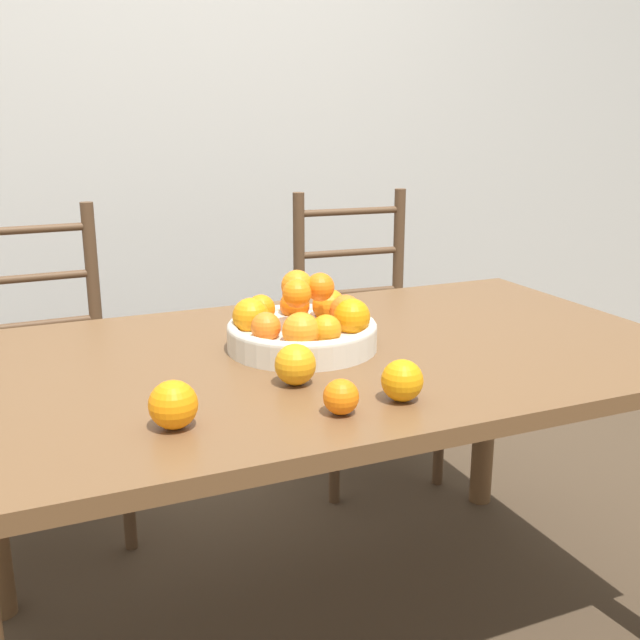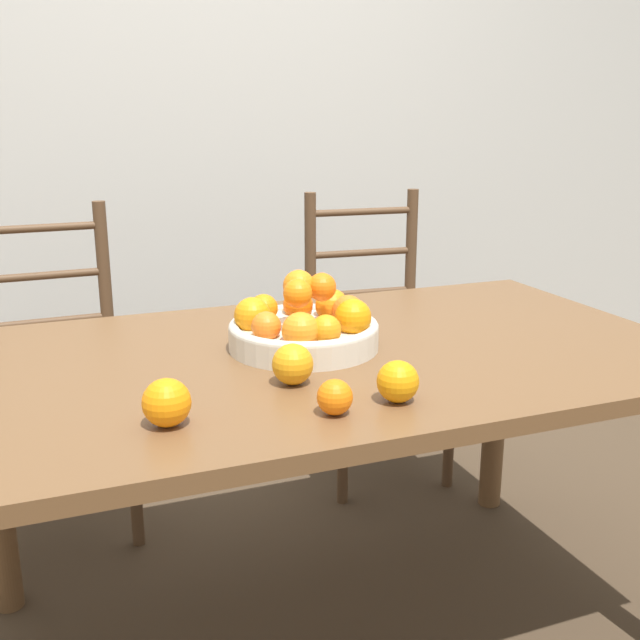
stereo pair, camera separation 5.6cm
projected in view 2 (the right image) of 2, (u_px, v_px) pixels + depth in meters
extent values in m
plane|color=#423323|center=(327.00, 631.00, 1.85)|extent=(12.00, 12.00, 0.00)
cube|color=beige|center=(180.00, 95.00, 2.86)|extent=(8.00, 0.06, 2.60)
cube|color=brown|center=(328.00, 358.00, 1.66)|extent=(1.62, 0.94, 0.03)
cylinder|color=brown|center=(495.00, 404.00, 2.36)|extent=(0.07, 0.07, 0.69)
cylinder|color=beige|center=(304.00, 337.00, 1.67)|extent=(0.33, 0.33, 0.05)
torus|color=beige|center=(304.00, 326.00, 1.66)|extent=(0.33, 0.33, 0.02)
sphere|color=orange|center=(348.00, 311.00, 1.70)|extent=(0.07, 0.07, 0.07)
sphere|color=orange|center=(332.00, 305.00, 1.74)|extent=(0.08, 0.08, 0.08)
sphere|color=orange|center=(298.00, 305.00, 1.76)|extent=(0.07, 0.07, 0.07)
sphere|color=orange|center=(264.00, 308.00, 1.71)|extent=(0.07, 0.07, 0.07)
sphere|color=orange|center=(252.00, 315.00, 1.64)|extent=(0.08, 0.08, 0.08)
sphere|color=orange|center=(266.00, 326.00, 1.57)|extent=(0.06, 0.06, 0.06)
sphere|color=orange|center=(301.00, 331.00, 1.54)|extent=(0.08, 0.08, 0.08)
sphere|color=orange|center=(326.00, 330.00, 1.55)|extent=(0.06, 0.06, 0.06)
sphere|color=orange|center=(353.00, 317.00, 1.62)|extent=(0.08, 0.08, 0.08)
sphere|color=orange|center=(322.00, 287.00, 1.65)|extent=(0.06, 0.06, 0.06)
sphere|color=orange|center=(299.00, 286.00, 1.65)|extent=(0.07, 0.07, 0.07)
sphere|color=orange|center=(297.00, 293.00, 1.59)|extent=(0.06, 0.06, 0.06)
sphere|color=orange|center=(398.00, 382.00, 1.35)|extent=(0.08, 0.08, 0.08)
sphere|color=orange|center=(167.00, 403.00, 1.25)|extent=(0.08, 0.08, 0.08)
sphere|color=orange|center=(293.00, 364.00, 1.44)|extent=(0.08, 0.08, 0.08)
sphere|color=orange|center=(335.00, 397.00, 1.30)|extent=(0.06, 0.06, 0.06)
cylinder|color=#513823|center=(134.00, 474.00, 2.16)|extent=(0.04, 0.04, 0.45)
cylinder|color=#513823|center=(110.00, 353.00, 2.41)|extent=(0.04, 0.04, 0.97)
cube|color=#513823|center=(52.00, 383.00, 2.18)|extent=(0.43, 0.41, 0.04)
cylinder|color=#513823|center=(44.00, 322.00, 2.31)|extent=(0.38, 0.03, 0.02)
cylinder|color=#513823|center=(39.00, 276.00, 2.27)|extent=(0.38, 0.03, 0.02)
cylinder|color=#513823|center=(35.00, 228.00, 2.23)|extent=(0.38, 0.03, 0.02)
cylinder|color=#513823|center=(343.00, 438.00, 2.40)|extent=(0.04, 0.04, 0.45)
cylinder|color=#513823|center=(450.00, 424.00, 2.51)|extent=(0.04, 0.04, 0.45)
cylinder|color=#513823|center=(311.00, 330.00, 2.66)|extent=(0.04, 0.04, 0.97)
cylinder|color=#513823|center=(409.00, 322.00, 2.77)|extent=(0.04, 0.04, 0.97)
cube|color=#513823|center=(379.00, 344.00, 2.55)|extent=(0.45, 0.43, 0.04)
cylinder|color=#513823|center=(361.00, 293.00, 2.68)|extent=(0.38, 0.05, 0.02)
cylinder|color=#513823|center=(362.00, 253.00, 2.64)|extent=(0.38, 0.05, 0.02)
cylinder|color=#513823|center=(362.00, 212.00, 2.61)|extent=(0.38, 0.05, 0.02)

